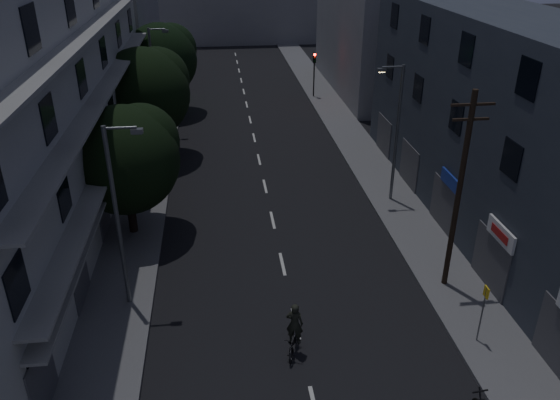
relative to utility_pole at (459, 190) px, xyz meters
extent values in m
plane|color=black|center=(-7.14, 16.65, -4.87)|extent=(160.00, 160.00, 0.00)
cube|color=#565659|center=(-14.64, 16.65, -4.79)|extent=(3.00, 90.00, 0.15)
cube|color=#565659|center=(0.36, 16.65, -4.79)|extent=(3.00, 90.00, 0.15)
cube|color=beige|center=(-7.14, -1.85, -4.86)|extent=(0.15, 2.00, 0.01)
cube|color=beige|center=(-7.14, 2.65, -4.86)|extent=(0.15, 2.00, 0.01)
cube|color=beige|center=(-7.14, 7.15, -4.86)|extent=(0.15, 2.00, 0.01)
cube|color=beige|center=(-7.14, 11.65, -4.86)|extent=(0.15, 2.00, 0.01)
cube|color=beige|center=(-7.14, 16.15, -4.86)|extent=(0.15, 2.00, 0.01)
cube|color=beige|center=(-7.14, 20.65, -4.86)|extent=(0.15, 2.00, 0.01)
cube|color=beige|center=(-7.14, 25.15, -4.86)|extent=(0.15, 2.00, 0.01)
cube|color=beige|center=(-7.14, 29.65, -4.86)|extent=(0.15, 2.00, 0.01)
cube|color=beige|center=(-7.14, 34.15, -4.86)|extent=(0.15, 2.00, 0.01)
cube|color=beige|center=(-7.14, 38.65, -4.86)|extent=(0.15, 2.00, 0.01)
cube|color=beige|center=(-7.14, 43.15, -4.86)|extent=(0.15, 2.00, 0.01)
cube|color=beige|center=(-7.14, 47.65, -4.86)|extent=(0.15, 2.00, 0.01)
cube|color=beige|center=(-7.14, 52.15, -4.86)|extent=(0.15, 2.00, 0.01)
cube|color=#A5A5A0|center=(-19.14, 9.65, 2.13)|extent=(6.00, 36.00, 14.00)
cube|color=black|center=(-16.12, -5.35, -2.87)|extent=(0.06, 1.60, 1.60)
cube|color=black|center=(-16.12, 0.65, -2.87)|extent=(0.06, 1.60, 1.60)
cube|color=black|center=(-16.12, 6.65, -2.87)|extent=(0.06, 1.60, 1.60)
cube|color=black|center=(-16.12, 12.65, -2.87)|extent=(0.06, 1.60, 1.60)
cube|color=black|center=(-16.12, 18.65, -2.87)|extent=(0.06, 1.60, 1.60)
cube|color=black|center=(-16.12, 24.65, -2.87)|extent=(0.06, 1.60, 1.60)
cube|color=black|center=(-16.12, -5.35, 0.33)|extent=(0.06, 1.60, 1.60)
cube|color=black|center=(-16.12, 0.65, 0.33)|extent=(0.06, 1.60, 1.60)
cube|color=black|center=(-16.12, 6.65, 0.33)|extent=(0.06, 1.60, 1.60)
cube|color=black|center=(-16.12, 12.65, 0.33)|extent=(0.06, 1.60, 1.60)
cube|color=black|center=(-16.12, 18.65, 0.33)|extent=(0.06, 1.60, 1.60)
cube|color=black|center=(-16.12, 24.65, 0.33)|extent=(0.06, 1.60, 1.60)
cube|color=black|center=(-16.12, 0.65, 3.53)|extent=(0.06, 1.60, 1.60)
cube|color=black|center=(-16.12, 6.65, 3.53)|extent=(0.06, 1.60, 1.60)
cube|color=black|center=(-16.12, 12.65, 3.53)|extent=(0.06, 1.60, 1.60)
cube|color=black|center=(-16.12, 18.65, 3.53)|extent=(0.06, 1.60, 1.60)
cube|color=black|center=(-16.12, 24.65, 3.53)|extent=(0.06, 1.60, 1.60)
cube|color=black|center=(-16.12, 0.65, 6.73)|extent=(0.06, 1.60, 1.60)
cube|color=black|center=(-16.12, 6.65, 6.73)|extent=(0.06, 1.60, 1.60)
cube|color=gray|center=(-15.64, 9.65, -0.87)|extent=(1.00, 32.40, 0.12)
cube|color=gray|center=(-15.64, 9.65, 2.33)|extent=(1.00, 32.40, 0.12)
cube|color=gray|center=(-15.64, 9.65, 5.53)|extent=(1.00, 32.40, 0.12)
cube|color=gray|center=(-15.74, 9.65, -1.77)|extent=(0.80, 32.40, 0.12)
cube|color=#424247|center=(-16.11, -5.35, -3.47)|extent=(0.06, 2.40, 2.40)
cube|color=#424247|center=(-16.11, 0.65, -3.47)|extent=(0.06, 2.40, 2.40)
cube|color=#424247|center=(-16.11, 6.65, -3.47)|extent=(0.06, 2.40, 2.40)
cube|color=#424247|center=(-16.11, 12.65, -3.47)|extent=(0.06, 2.40, 2.40)
cube|color=#424247|center=(-16.11, 18.65, -3.47)|extent=(0.06, 2.40, 2.40)
cube|color=#424247|center=(-16.11, 24.65, -3.47)|extent=(0.06, 2.40, 2.40)
cube|color=#2D333D|center=(4.86, 5.65, 0.63)|extent=(6.00, 28.00, 11.00)
cube|color=black|center=(1.84, -0.35, 1.43)|extent=(0.06, 1.40, 1.50)
cube|color=black|center=(1.84, 5.15, 1.43)|extent=(0.06, 1.40, 1.50)
cube|color=black|center=(1.84, 10.65, 1.43)|extent=(0.06, 1.40, 1.50)
cube|color=black|center=(1.84, 16.15, 1.43)|extent=(0.06, 1.40, 1.50)
cube|color=black|center=(1.84, -0.35, 4.73)|extent=(0.06, 1.40, 1.50)
cube|color=black|center=(1.84, 5.15, 4.73)|extent=(0.06, 1.40, 1.50)
cube|color=black|center=(1.84, 10.65, 4.73)|extent=(0.06, 1.40, 1.50)
cube|color=black|center=(1.84, 16.15, 4.73)|extent=(0.06, 1.40, 1.50)
cube|color=#424247|center=(1.83, -0.35, -3.47)|extent=(0.06, 3.00, 2.60)
cube|color=#424247|center=(1.83, 5.15, -3.47)|extent=(0.06, 3.00, 2.60)
cube|color=#424247|center=(1.83, 10.65, -3.47)|extent=(0.06, 3.00, 2.60)
cube|color=#424247|center=(1.83, 16.15, -3.47)|extent=(0.06, 3.00, 2.60)
cube|color=silver|center=(1.76, -0.85, -1.77)|extent=(0.12, 2.20, 0.80)
cube|color=#B21414|center=(1.68, -0.85, -1.77)|extent=(0.02, 1.40, 0.36)
cube|color=navy|center=(1.76, 4.65, -1.77)|extent=(0.12, 2.00, 0.70)
cube|color=slate|center=(-19.14, 39.65, 3.13)|extent=(6.00, 20.00, 16.00)
cube|color=slate|center=(4.86, 33.65, 1.63)|extent=(6.00, 20.00, 13.00)
cube|color=slate|center=(-7.14, 61.65, 0.13)|extent=(24.00, 8.00, 10.00)
cylinder|color=black|center=(-14.68, 6.60, -2.86)|extent=(0.44, 0.44, 3.72)
sphere|color=black|center=(-14.68, 6.60, -0.62)|extent=(5.58, 5.58, 5.58)
sphere|color=black|center=(-13.84, 7.30, 0.07)|extent=(3.91, 3.91, 3.91)
sphere|color=black|center=(-15.38, 6.04, -0.21)|extent=(3.63, 3.63, 3.63)
cylinder|color=black|center=(-14.74, 17.32, -2.66)|extent=(0.44, 0.44, 4.11)
sphere|color=black|center=(-14.74, 17.32, -0.19)|extent=(6.19, 6.19, 6.19)
sphere|color=black|center=(-13.82, 18.10, 0.58)|extent=(4.33, 4.33, 4.33)
sphere|color=black|center=(-15.52, 16.70, 0.27)|extent=(4.02, 4.02, 4.02)
cylinder|color=black|center=(-14.42, 27.85, -2.66)|extent=(0.44, 0.44, 4.11)
sphere|color=black|center=(-14.42, 27.85, -0.20)|extent=(6.13, 6.13, 6.13)
sphere|color=black|center=(-13.50, 28.62, 0.57)|extent=(4.29, 4.29, 4.29)
sphere|color=black|center=(-15.18, 27.24, 0.26)|extent=(3.99, 3.99, 3.99)
cylinder|color=black|center=(-0.59, 31.14, -3.12)|extent=(0.12, 0.12, 3.20)
cube|color=black|center=(-0.59, 31.14, -1.07)|extent=(0.28, 0.22, 0.90)
sphere|color=#FF0C05|center=(-0.59, 30.99, -0.74)|extent=(0.22, 0.22, 0.22)
sphere|color=#3F330C|center=(-0.59, 30.99, -1.04)|extent=(0.22, 0.22, 0.22)
sphere|color=black|center=(-0.59, 30.99, -1.34)|extent=(0.22, 0.22, 0.22)
cylinder|color=black|center=(-13.40, 33.05, -3.12)|extent=(0.12, 0.12, 3.20)
cube|color=black|center=(-13.40, 33.05, -1.07)|extent=(0.28, 0.22, 0.90)
sphere|color=black|center=(-13.40, 32.90, -0.74)|extent=(0.22, 0.22, 0.22)
sphere|color=#3F330C|center=(-13.40, 32.90, -1.04)|extent=(0.22, 0.22, 0.22)
sphere|color=#0CFF26|center=(-13.40, 32.90, -1.34)|extent=(0.22, 0.22, 0.22)
cylinder|color=slate|center=(-14.14, 0.31, -0.72)|extent=(0.18, 0.18, 8.00)
cylinder|color=slate|center=(-13.54, 0.31, 3.18)|extent=(1.20, 0.10, 0.10)
cube|color=slate|center=(-12.94, 0.31, 3.03)|extent=(0.45, 0.25, 0.18)
cube|color=#4C4C4C|center=(-12.94, 0.31, 2.93)|extent=(0.35, 0.18, 0.04)
cylinder|color=#5C6064|center=(0.15, 8.71, -0.72)|extent=(0.18, 0.18, 8.00)
cylinder|color=#5C6064|center=(-0.45, 8.71, 3.18)|extent=(1.20, 0.10, 0.10)
cube|color=#5C6064|center=(-1.05, 8.71, 3.03)|extent=(0.45, 0.25, 0.18)
cube|color=#FFD88C|center=(-1.05, 8.71, 2.93)|extent=(0.35, 0.18, 0.04)
cylinder|color=#595A60|center=(-14.57, 22.50, -0.72)|extent=(0.18, 0.18, 8.00)
cylinder|color=#595A60|center=(-13.97, 22.50, 3.18)|extent=(1.20, 0.10, 0.10)
cube|color=#595A60|center=(-13.37, 22.50, 3.03)|extent=(0.45, 0.25, 0.18)
cube|color=#4C4C4C|center=(-13.37, 22.50, 2.93)|extent=(0.35, 0.18, 0.04)
cylinder|color=black|center=(0.00, 0.00, -0.22)|extent=(0.24, 0.24, 9.00)
cube|color=black|center=(0.00, 0.00, 3.68)|extent=(1.80, 0.10, 0.10)
cube|color=black|center=(0.00, 0.00, 3.08)|extent=(1.50, 0.10, 0.10)
cylinder|color=#595B60|center=(-0.23, -3.87, -3.47)|extent=(0.06, 0.06, 2.50)
cube|color=yellow|center=(-0.23, -3.87, -2.42)|extent=(0.05, 0.35, 0.45)
cylinder|color=black|center=(-1.79, -7.35, -4.11)|extent=(0.10, 0.44, 0.84)
cube|color=black|center=(-1.80, -7.25, -3.81)|extent=(0.55, 0.09, 0.04)
imported|color=black|center=(-7.44, -3.50, -4.40)|extent=(1.17, 1.89, 0.94)
imported|color=black|center=(-7.44, -3.50, -3.50)|extent=(0.76, 0.62, 1.79)
camera|label=1|loc=(-9.93, -19.58, 9.85)|focal=35.00mm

